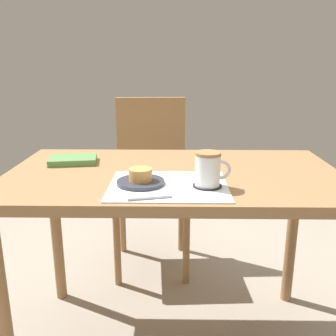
# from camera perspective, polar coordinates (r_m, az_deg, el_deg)

# --- Properties ---
(dining_table) EXTENTS (1.22, 0.69, 0.74)m
(dining_table) POSITION_cam_1_polar(r_m,az_deg,el_deg) (1.40, 0.80, -3.96)
(dining_table) COLOR #997047
(dining_table) RESTS_ON ground_plane
(wooden_chair) EXTENTS (0.44, 0.44, 0.93)m
(wooden_chair) POSITION_cam_1_polar(r_m,az_deg,el_deg) (2.08, -2.62, -1.25)
(wooden_chair) COLOR #997047
(wooden_chair) RESTS_ON ground_plane
(placemat) EXTENTS (0.38, 0.31, 0.00)m
(placemat) POSITION_cam_1_polar(r_m,az_deg,el_deg) (1.21, -0.03, -2.72)
(placemat) COLOR white
(placemat) RESTS_ON dining_table
(pastry_plate) EXTENTS (0.16, 0.16, 0.01)m
(pastry_plate) POSITION_cam_1_polar(r_m,az_deg,el_deg) (1.22, -4.29, -2.18)
(pastry_plate) COLOR #333842
(pastry_plate) RESTS_ON placemat
(pastry) EXTENTS (0.08, 0.08, 0.04)m
(pastry) POSITION_cam_1_polar(r_m,az_deg,el_deg) (1.21, -4.31, -1.00)
(pastry) COLOR tan
(pastry) RESTS_ON pastry_plate
(coffee_coaster) EXTENTS (0.09, 0.09, 0.00)m
(coffee_coaster) POSITION_cam_1_polar(r_m,az_deg,el_deg) (1.20, 5.90, -2.70)
(coffee_coaster) COLOR #232328
(coffee_coaster) RESTS_ON placemat
(coffee_mug) EXTENTS (0.11, 0.08, 0.11)m
(coffee_mug) POSITION_cam_1_polar(r_m,az_deg,el_deg) (1.18, 6.09, -0.11)
(coffee_mug) COLOR white
(coffee_mug) RESTS_ON coffee_coaster
(teaspoon) EXTENTS (0.13, 0.04, 0.01)m
(teaspoon) POSITION_cam_1_polar(r_m,az_deg,el_deg) (1.09, -2.90, -4.56)
(teaspoon) COLOR silver
(teaspoon) RESTS_ON placemat
(small_book) EXTENTS (0.20, 0.15, 0.02)m
(small_book) POSITION_cam_1_polar(r_m,az_deg,el_deg) (1.53, -14.33, 1.20)
(small_book) COLOR #598C4C
(small_book) RESTS_ON dining_table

